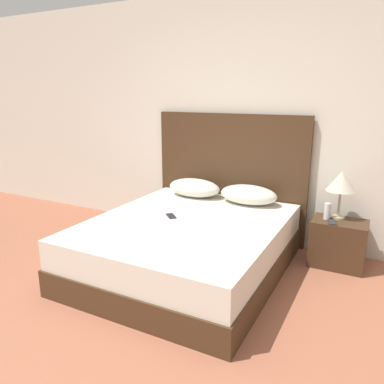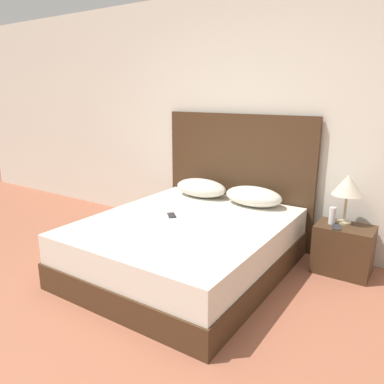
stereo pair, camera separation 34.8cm
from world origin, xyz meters
name	(u,v)px [view 1 (the left image)]	position (x,y,z in m)	size (l,w,h in m)	color
wall_back	(236,120)	(0.00, 2.74, 1.35)	(10.00, 0.06, 2.70)	silver
bed	(187,246)	(-0.03, 1.64, 0.25)	(1.69, 2.00, 0.50)	#422B19
headboard	(229,177)	(-0.03, 2.66, 0.71)	(1.78, 0.05, 1.42)	#422B19
pillow_left	(194,188)	(-0.35, 2.41, 0.60)	(0.61, 0.35, 0.20)	silver
pillow_right	(248,195)	(0.29, 2.41, 0.60)	(0.61, 0.35, 0.20)	silver
phone_on_bed	(171,216)	(-0.22, 1.67, 0.50)	(0.16, 0.16, 0.01)	#232328
nightstand	(338,243)	(1.22, 2.40, 0.23)	(0.50, 0.35, 0.46)	#422B19
table_lamp	(341,182)	(1.19, 2.47, 0.82)	(0.28, 0.28, 0.47)	tan
phone_on_nightstand	(332,222)	(1.16, 2.31, 0.47)	(0.10, 0.16, 0.01)	#232328
toiletry_bottle	(327,211)	(1.10, 2.39, 0.54)	(0.06, 0.06, 0.16)	silver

